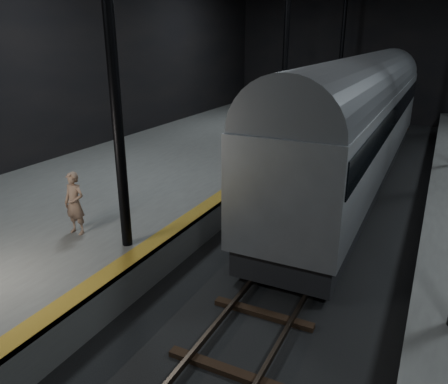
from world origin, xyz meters
The scene contains 6 objects.
ground centered at (0.00, 0.00, 0.00)m, with size 44.00×44.00×0.00m, color black.
platform_left centered at (-7.50, 0.00, 0.50)m, with size 9.00×43.80×1.00m, color #51514E.
tactile_strip centered at (-3.25, 0.00, 1.00)m, with size 0.50×43.80×0.01m, color brown.
track centered at (0.00, 0.00, 0.07)m, with size 2.40×43.00×0.24m.
train centered at (0.00, 6.58, 2.94)m, with size 2.95×19.72×5.27m.
woman centered at (-5.45, -4.05, 1.86)m, with size 0.63×0.41×1.73m, color #8E6C57.
Camera 1 is at (2.97, -12.02, 6.11)m, focal length 35.00 mm.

